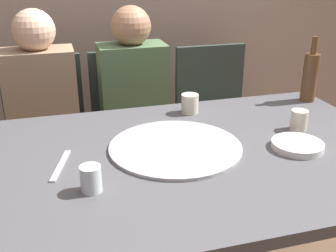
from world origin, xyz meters
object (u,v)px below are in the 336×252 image
at_px(pizza_tray, 175,147).
at_px(table_knife, 61,165).
at_px(plate_stack, 297,145).
at_px(wine_glass, 190,104).
at_px(tumbler_near, 91,179).
at_px(short_glass, 299,120).
at_px(guest_in_beanie, 137,108).
at_px(chair_left, 47,129).
at_px(chair_middle, 132,120).
at_px(guest_in_sweater, 44,117).
at_px(dining_table, 192,168).
at_px(wine_bottle, 310,76).
at_px(chair_right, 216,111).

height_order(pizza_tray, table_knife, pizza_tray).
relative_size(plate_stack, table_knife, 0.87).
bearing_deg(wine_glass, tumbler_near, -132.31).
bearing_deg(short_glass, guest_in_beanie, 127.59).
xyz_separation_m(chair_left, chair_middle, (0.48, 0.00, 0.00)).
distance_m(tumbler_near, short_glass, 0.90).
relative_size(chair_middle, guest_in_sweater, 0.77).
xyz_separation_m(chair_middle, guest_in_beanie, (-0.00, -0.15, 0.13)).
height_order(dining_table, wine_bottle, wine_bottle).
bearing_deg(plate_stack, chair_middle, 113.36).
distance_m(chair_left, chair_middle, 0.48).
height_order(chair_right, guest_in_beanie, guest_in_beanie).
bearing_deg(wine_bottle, table_knife, -163.03).
xyz_separation_m(pizza_tray, plate_stack, (0.44, -0.12, 0.01)).
height_order(wine_glass, plate_stack, wine_glass).
bearing_deg(wine_glass, dining_table, -107.11).
relative_size(wine_bottle, chair_right, 0.35).
bearing_deg(chair_right, wine_bottle, 115.74).
bearing_deg(plate_stack, chair_right, 84.66).
distance_m(chair_left, chair_right, 1.01).
bearing_deg(guest_in_sweater, short_glass, 145.75).
distance_m(guest_in_sweater, guest_in_beanie, 0.48).
xyz_separation_m(dining_table, guest_in_beanie, (-0.05, 0.77, -0.03)).
bearing_deg(tumbler_near, guest_in_beanie, 70.30).
xyz_separation_m(chair_left, guest_in_sweater, (0.00, -0.15, 0.13)).
xyz_separation_m(wine_bottle, guest_in_beanie, (-0.78, 0.38, -0.22)).
bearing_deg(dining_table, chair_middle, 93.06).
distance_m(tumbler_near, table_knife, 0.21).
bearing_deg(guest_in_sweater, guest_in_beanie, -180.00).
xyz_separation_m(chair_left, chair_right, (1.01, 0.00, 0.00)).
bearing_deg(dining_table, chair_left, 120.10).
bearing_deg(chair_right, short_glass, 90.56).
xyz_separation_m(chair_right, guest_in_beanie, (-0.52, -0.15, 0.13)).
height_order(wine_bottle, chair_left, wine_bottle).
height_order(short_glass, chair_right, chair_right).
distance_m(pizza_tray, wine_bottle, 0.86).
distance_m(pizza_tray, short_glass, 0.54).
bearing_deg(chair_left, chair_right, -180.00).
bearing_deg(pizza_tray, table_knife, -176.55).
bearing_deg(tumbler_near, dining_table, 23.44).
xyz_separation_m(tumbler_near, plate_stack, (0.77, 0.09, -0.03)).
bearing_deg(wine_bottle, chair_left, 157.18).
distance_m(tumbler_near, guest_in_sweater, 0.96).
height_order(tumbler_near, guest_in_sweater, guest_in_sweater).
bearing_deg(dining_table, tumbler_near, -156.56).
distance_m(wine_glass, guest_in_beanie, 0.44).
xyz_separation_m(wine_glass, guest_in_sweater, (-0.65, 0.38, -0.14)).
height_order(wine_glass, table_knife, wine_glass).
xyz_separation_m(wine_bottle, chair_right, (-0.26, 0.53, -0.35)).
bearing_deg(tumbler_near, pizza_tray, 32.71).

